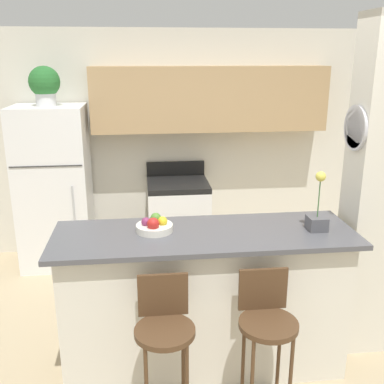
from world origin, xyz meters
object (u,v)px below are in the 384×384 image
object	(u,v)px
bar_stool_right	(267,325)
potted_plant_on_fridge	(45,84)
bar_stool_left	(165,331)
orchid_vase	(317,215)
refrigerator	(54,188)
fruit_bowl	(154,226)
trash_bin	(112,252)
stove_range	(178,219)

from	to	relation	value
bar_stool_right	potted_plant_on_fridge	world-z (taller)	potted_plant_on_fridge
bar_stool_left	orchid_vase	distance (m)	1.32
refrigerator	bar_stool_left	world-z (taller)	refrigerator
bar_stool_right	fruit_bowl	size ratio (longest dim) A/B	3.82
trash_bin	fruit_bowl	bearing A→B (deg)	-75.31
orchid_vase	trash_bin	distance (m)	2.56
orchid_vase	trash_bin	bearing A→B (deg)	131.86
refrigerator	bar_stool_right	bearing A→B (deg)	-55.37
stove_range	trash_bin	size ratio (longest dim) A/B	2.82
bar_stool_left	fruit_bowl	size ratio (longest dim) A/B	3.82
trash_bin	bar_stool_right	bearing A→B (deg)	-63.88
refrigerator	orchid_vase	xyz separation A→B (m)	(2.17, -1.97, 0.31)
bar_stool_left	stove_range	bearing A→B (deg)	83.37
bar_stool_left	potted_plant_on_fridge	distance (m)	2.98
bar_stool_left	bar_stool_right	xyz separation A→B (m)	(0.63, 0.00, 0.00)
fruit_bowl	refrigerator	bearing A→B (deg)	118.84
bar_stool_right	orchid_vase	xyz separation A→B (m)	(0.47, 0.48, 0.53)
bar_stool_right	fruit_bowl	xyz separation A→B (m)	(-0.66, 0.58, 0.46)
orchid_vase	refrigerator	bearing A→B (deg)	137.78
stove_range	trash_bin	world-z (taller)	stove_range
bar_stool_left	trash_bin	distance (m)	2.34
potted_plant_on_fridge	orchid_vase	xyz separation A→B (m)	(2.17, -1.97, -0.79)
bar_stool_right	bar_stool_left	bearing A→B (deg)	180.00
refrigerator	orchid_vase	world-z (taller)	refrigerator
refrigerator	trash_bin	world-z (taller)	refrigerator
refrigerator	potted_plant_on_fridge	world-z (taller)	potted_plant_on_fridge
bar_stool_right	fruit_bowl	distance (m)	1.00
stove_range	trash_bin	bearing A→B (deg)	-164.11
stove_range	trash_bin	xyz separation A→B (m)	(-0.75, -0.21, -0.27)
potted_plant_on_fridge	fruit_bowl	world-z (taller)	potted_plant_on_fridge
refrigerator	stove_range	xyz separation A→B (m)	(1.35, 0.00, -0.42)
fruit_bowl	potted_plant_on_fridge	bearing A→B (deg)	118.84
bar_stool_left	orchid_vase	bearing A→B (deg)	23.64
refrigerator	trash_bin	bearing A→B (deg)	-19.62
bar_stool_left	potted_plant_on_fridge	world-z (taller)	potted_plant_on_fridge
potted_plant_on_fridge	trash_bin	bearing A→B (deg)	-19.63
refrigerator	trash_bin	xyz separation A→B (m)	(0.60, -0.21, -0.69)
bar_stool_right	stove_range	bearing A→B (deg)	98.09
potted_plant_on_fridge	orchid_vase	world-z (taller)	potted_plant_on_fridge
stove_range	bar_stool_right	size ratio (longest dim) A/B	1.09
refrigerator	bar_stool_right	size ratio (longest dim) A/B	1.79
refrigerator	orchid_vase	distance (m)	2.94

